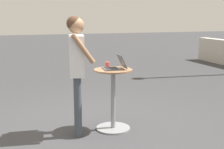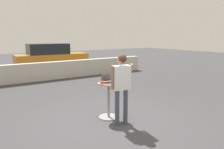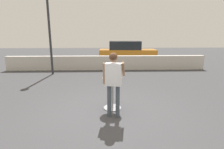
{
  "view_description": "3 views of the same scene",
  "coord_description": "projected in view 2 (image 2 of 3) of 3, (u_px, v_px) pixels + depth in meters",
  "views": [
    {
      "loc": [
        4.54,
        -1.14,
        1.76
      ],
      "look_at": [
        0.27,
        0.32,
        0.9
      ],
      "focal_mm": 50.0,
      "sensor_mm": 36.0,
      "label": 1
    },
    {
      "loc": [
        -2.94,
        -4.31,
        2.18
      ],
      "look_at": [
        0.1,
        0.18,
        1.21
      ],
      "focal_mm": 35.0,
      "sensor_mm": 36.0,
      "label": 2
    },
    {
      "loc": [
        -0.07,
        -4.58,
        2.2
      ],
      "look_at": [
        0.12,
        0.38,
        1.06
      ],
      "focal_mm": 28.0,
      "sensor_mm": 36.0,
      "label": 3
    }
  ],
  "objects": [
    {
      "name": "cafe_table",
      "position": [
        109.0,
        99.0,
        5.81
      ],
      "size": [
        0.59,
        0.59,
        0.96
      ],
      "color": "gray",
      "rests_on": "ground_plane"
    },
    {
      "name": "parked_car_near_street",
      "position": [
        51.0,
        57.0,
        14.0
      ],
      "size": [
        4.54,
        1.91,
        1.69
      ],
      "color": "#B76B19",
      "rests_on": "ground_plane"
    },
    {
      "name": "ground_plane",
      "position": [
        113.0,
        123.0,
        5.52
      ],
      "size": [
        50.0,
        50.0,
        0.0
      ],
      "primitive_type": "plane",
      "color": "#3D3D3F"
    },
    {
      "name": "laptop",
      "position": [
        108.0,
        81.0,
        5.75
      ],
      "size": [
        0.33,
        0.36,
        0.23
      ],
      "color": "#515156",
      "rests_on": "cafe_table"
    },
    {
      "name": "coffee_mug",
      "position": [
        102.0,
        83.0,
        5.59
      ],
      "size": [
        0.11,
        0.08,
        0.08
      ],
      "color": "#C14C42",
      "rests_on": "cafe_table"
    },
    {
      "name": "standing_person",
      "position": [
        122.0,
        80.0,
        5.25
      ],
      "size": [
        0.6,
        0.35,
        1.76
      ],
      "color": "#424C56",
      "rests_on": "ground_plane"
    },
    {
      "name": "pavement_kerb",
      "position": [
        39.0,
        72.0,
        10.65
      ],
      "size": [
        12.44,
        0.35,
        0.88
      ],
      "color": "beige",
      "rests_on": "ground_plane"
    }
  ]
}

